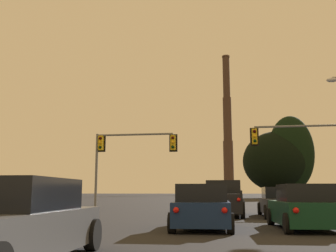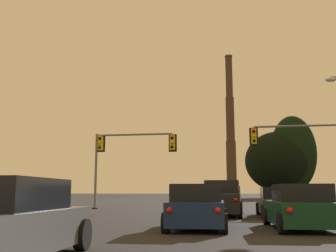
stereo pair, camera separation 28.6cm
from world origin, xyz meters
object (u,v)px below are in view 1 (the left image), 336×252
object	(u,v)px
traffic_light_overhead_left	(124,150)
traffic_light_overhead_right	(314,143)
sedan_right_lane_front	(281,203)
smokestack	(228,138)
pickup_truck_center_lane_front	(223,199)
hatchback_center_lane_second	(203,208)
sedan_left_lane_third	(8,224)
hatchback_right_lane_second	(305,208)

from	to	relation	value
traffic_light_overhead_left	traffic_light_overhead_right	size ratio (longest dim) A/B	0.93
sedan_right_lane_front	smokestack	bearing A→B (deg)	90.73
pickup_truck_center_lane_front	hatchback_center_lane_second	xyz separation A→B (m)	(-0.54, -7.75, -0.14)
pickup_truck_center_lane_front	sedan_left_lane_third	xyz separation A→B (m)	(-3.29, -14.78, -0.14)
traffic_light_overhead_left	pickup_truck_center_lane_front	bearing A→B (deg)	-41.39
pickup_truck_center_lane_front	hatchback_right_lane_second	xyz separation A→B (m)	(2.74, -7.43, -0.14)
traffic_light_overhead_left	smokestack	xyz separation A→B (m)	(7.50, 151.83, 21.08)
hatchback_right_lane_second	traffic_light_overhead_left	distance (m)	17.08
hatchback_center_lane_second	smokestack	xyz separation A→B (m)	(1.04, 165.75, 24.53)
sedan_right_lane_front	hatchback_center_lane_second	world-z (taller)	hatchback_center_lane_second
hatchback_right_lane_second	traffic_light_overhead_left	bearing A→B (deg)	122.87
smokestack	sedan_right_lane_front	bearing A→B (deg)	-89.16
sedan_right_lane_front	traffic_light_overhead_left	bearing A→B (deg)	144.18
smokestack	hatchback_right_lane_second	bearing A→B (deg)	-89.22
sedan_left_lane_third	traffic_light_overhead_right	size ratio (longest dim) A/B	0.73
sedan_right_lane_front	traffic_light_overhead_right	bearing A→B (deg)	64.93
hatchback_right_lane_second	pickup_truck_center_lane_front	bearing A→B (deg)	107.48
sedan_right_lane_front	traffic_light_overhead_left	distance (m)	12.58
pickup_truck_center_lane_front	hatchback_right_lane_second	world-z (taller)	pickup_truck_center_lane_front
pickup_truck_center_lane_front	hatchback_right_lane_second	bearing A→B (deg)	-68.17
sedan_left_lane_third	traffic_light_overhead_left	xyz separation A→B (m)	(-3.71, 20.95, 3.45)
traffic_light_overhead_left	hatchback_center_lane_second	bearing A→B (deg)	-65.11
traffic_light_overhead_right	smokestack	distance (m)	153.65
sedan_right_lane_front	sedan_left_lane_third	size ratio (longest dim) A/B	0.99
sedan_left_lane_third	hatchback_center_lane_second	size ratio (longest dim) A/B	1.15
pickup_truck_center_lane_front	sedan_left_lane_third	distance (m)	15.14
traffic_light_overhead_left	smokestack	size ratio (longest dim) A/B	0.09
sedan_left_lane_third	smokestack	distance (m)	174.55
traffic_light_overhead_right	traffic_light_overhead_left	bearing A→B (deg)	178.71
hatchback_right_lane_second	sedan_left_lane_third	bearing A→B (deg)	-132.08
hatchback_right_lane_second	traffic_light_overhead_right	world-z (taller)	traffic_light_overhead_right
pickup_truck_center_lane_front	hatchback_right_lane_second	size ratio (longest dim) A/B	1.33
sedan_right_lane_front	pickup_truck_center_lane_front	bearing A→B (deg)	162.35
hatchback_right_lane_second	hatchback_center_lane_second	distance (m)	3.30
hatchback_center_lane_second	traffic_light_overhead_left	xyz separation A→B (m)	(-6.46, 13.92, 3.45)
hatchback_right_lane_second	hatchback_center_lane_second	xyz separation A→B (m)	(-3.28, -0.32, 0.00)
traffic_light_overhead_right	sedan_left_lane_third	bearing A→B (deg)	-114.15
sedan_left_lane_third	traffic_light_overhead_right	bearing A→B (deg)	63.30
sedan_right_lane_front	smokestack	distance (m)	160.79
traffic_light_overhead_right	smokestack	world-z (taller)	smokestack
hatchback_right_lane_second	traffic_light_overhead_right	size ratio (longest dim) A/B	0.64
hatchback_right_lane_second	traffic_light_overhead_left	xyz separation A→B (m)	(-9.74, 13.60, 3.45)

